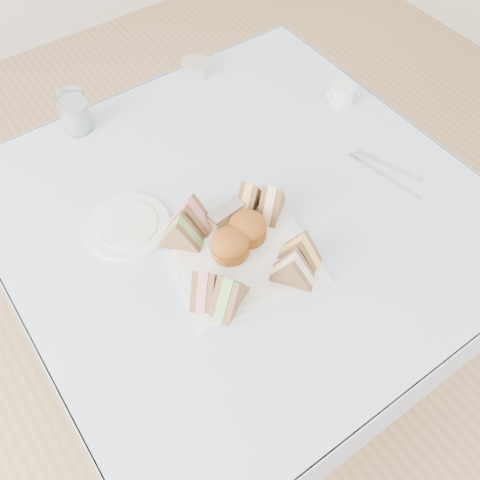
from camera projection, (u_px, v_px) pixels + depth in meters
floor at (242, 349)px, 1.79m from camera, size 4.00×4.00×0.00m
table at (242, 293)px, 1.49m from camera, size 0.90×0.90×0.74m
tablecloth at (243, 209)px, 1.19m from camera, size 1.02×1.02×0.01m
serving_plate at (240, 252)px, 1.11m from camera, size 0.33×0.33×0.01m
sandwich_fl_a at (205, 283)px, 1.01m from camera, size 0.10×0.09×0.08m
sandwich_fl_b at (229, 291)px, 1.00m from camera, size 0.11×0.08×0.09m
sandwich_fr_a at (301, 248)px, 1.06m from camera, size 0.08×0.10×0.08m
sandwich_fr_b at (293, 267)px, 1.03m from camera, size 0.09×0.10×0.08m
sandwich_bl_a at (180, 231)px, 1.08m from camera, size 0.09×0.10×0.08m
sandwich_bl_b at (191, 213)px, 1.11m from camera, size 0.09×0.10×0.09m
sandwich_br_a at (272, 200)px, 1.13m from camera, size 0.10×0.09×0.08m
sandwich_br_b at (250, 195)px, 1.15m from camera, size 0.09×0.07×0.07m
scone_left at (230, 245)px, 1.08m from camera, size 0.08×0.08×0.05m
scone_right at (247, 228)px, 1.11m from camera, size 0.08×0.08×0.05m
pastry_slice at (226, 215)px, 1.14m from camera, size 0.08×0.04×0.04m
side_plate at (127, 226)px, 1.15m from camera, size 0.20×0.20×0.01m
water_glass at (75, 112)px, 1.30m from camera, size 0.08×0.08×0.10m
tea_strainer at (194, 70)px, 1.44m from camera, size 0.09×0.09×0.04m
knife at (388, 166)px, 1.26m from camera, size 0.07×0.17×0.00m
fork at (391, 180)px, 1.23m from camera, size 0.04×0.17×0.00m
creamer_jug at (342, 95)px, 1.37m from camera, size 0.07×0.07×0.05m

